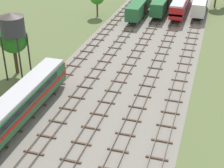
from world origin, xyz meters
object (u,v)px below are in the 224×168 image
object	(u,v)px
diesel_railcar_far_left_nearest	(19,104)
water_tower	(12,26)
freight_boxcar_centre_left_mid	(162,3)
freight_boxcar_left_near	(139,7)
diesel_railcar_centre_far	(182,1)
freight_boxcar_centre_right_midfar	(200,3)

from	to	relation	value
diesel_railcar_far_left_nearest	water_tower	distance (m)	13.22
freight_boxcar_centre_left_mid	water_tower	distance (m)	41.15
freight_boxcar_left_near	freight_boxcar_centre_left_mid	xyz separation A→B (m)	(4.23, 4.49, 0.00)
diesel_railcar_far_left_nearest	freight_boxcar_left_near	xyz separation A→B (m)	(4.24, 43.76, -0.15)
diesel_railcar_centre_far	water_tower	bearing A→B (deg)	-115.04
freight_boxcar_left_near	diesel_railcar_centre_far	distance (m)	10.97
diesel_railcar_far_left_nearest	freight_boxcar_centre_left_mid	world-z (taller)	diesel_railcar_far_left_nearest
freight_boxcar_left_near	freight_boxcar_centre_right_midfar	distance (m)	14.42
freight_boxcar_left_near	freight_boxcar_centre_left_mid	world-z (taller)	same
freight_boxcar_left_near	water_tower	xyz separation A→B (m)	(-10.46, -33.52, 5.74)
diesel_railcar_far_left_nearest	freight_boxcar_centre_left_mid	bearing A→B (deg)	80.04
freight_boxcar_left_near	water_tower	size ratio (longest dim) A/B	1.40
diesel_railcar_far_left_nearest	freight_boxcar_centre_left_mid	size ratio (longest dim) A/B	1.46
freight_boxcar_centre_right_midfar	water_tower	distance (m)	46.88
freight_boxcar_centre_left_mid	diesel_railcar_centre_far	bearing A→B (deg)	30.56
diesel_railcar_centre_far	freight_boxcar_centre_left_mid	bearing A→B (deg)	-149.44
diesel_railcar_far_left_nearest	freight_boxcar_left_near	size ratio (longest dim) A/B	1.46
freight_boxcar_left_near	diesel_railcar_centre_far	xyz separation A→B (m)	(8.46, 6.99, 0.15)
freight_boxcar_centre_left_mid	diesel_railcar_centre_far	distance (m)	4.91
diesel_railcar_far_left_nearest	diesel_railcar_centre_far	xyz separation A→B (m)	(12.70, 50.74, 0.00)
diesel_railcar_far_left_nearest	freight_boxcar_centre_left_mid	xyz separation A→B (m)	(8.47, 48.25, -0.15)
diesel_railcar_far_left_nearest	freight_boxcar_left_near	bearing A→B (deg)	84.47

